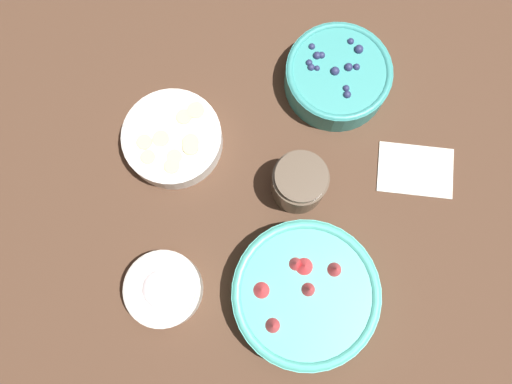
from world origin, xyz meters
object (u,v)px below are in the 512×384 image
object	(u,v)px
bowl_strawberries	(305,294)
bowl_cream	(163,289)
bowl_blueberries	(338,76)
bowl_bananas	(173,138)
jar_chocolate	(299,183)

from	to	relation	value
bowl_strawberries	bowl_cream	xyz separation A→B (m)	(-0.23, 0.02, -0.01)
bowl_strawberries	bowl_blueberries	world-z (taller)	bowl_strawberries
bowl_strawberries	bowl_blueberries	size ratio (longest dim) A/B	1.27
bowl_bananas	bowl_cream	distance (m)	0.25
bowl_blueberries	jar_chocolate	distance (m)	0.21
bowl_strawberries	jar_chocolate	xyz separation A→B (m)	(0.01, 0.18, 0.00)
bowl_blueberries	bowl_strawberries	bearing A→B (deg)	-104.03
bowl_strawberries	bowl_bananas	xyz separation A→B (m)	(-0.20, 0.28, -0.01)
bowl_strawberries	bowl_blueberries	bearing A→B (deg)	75.97
bowl_strawberries	bowl_bananas	size ratio (longest dim) A/B	1.37
bowl_strawberries	bowl_bananas	bearing A→B (deg)	126.02
bowl_blueberries	bowl_cream	size ratio (longest dim) A/B	1.50
bowl_cream	jar_chocolate	distance (m)	0.28
bowl_strawberries	jar_chocolate	distance (m)	0.18
bowl_strawberries	bowl_cream	bearing A→B (deg)	173.92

